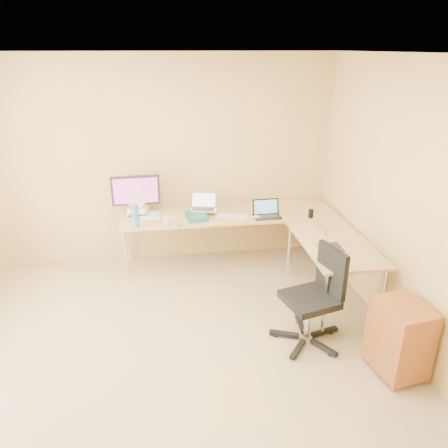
{
  "coord_description": "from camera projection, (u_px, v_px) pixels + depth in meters",
  "views": [
    {
      "loc": [
        -0.06,
        -3.06,
        2.64
      ],
      "look_at": [
        0.55,
        1.1,
        0.9
      ],
      "focal_mm": 34.31,
      "sensor_mm": 36.0,
      "label": 1
    }
  ],
  "objects": [
    {
      "name": "floor",
      "position": [
        181.0,
        367.0,
        3.81
      ],
      "size": [
        4.5,
        4.5,
        0.0
      ],
      "primitive_type": "plane",
      "color": "tan",
      "rests_on": "ground"
    },
    {
      "name": "ceiling",
      "position": [
        166.0,
        54.0,
        2.82
      ],
      "size": [
        4.5,
        4.5,
        0.0
      ],
      "primitive_type": "plane",
      "rotation": [
        3.14,
        0.0,
        0.0
      ],
      "color": "white",
      "rests_on": "ground"
    },
    {
      "name": "wall_back",
      "position": [
        168.0,
        162.0,
        5.37
      ],
      "size": [
        4.5,
        0.0,
        4.5
      ],
      "primitive_type": "plane",
      "rotation": [
        1.57,
        0.0,
        0.0
      ],
      "color": "#D5B478",
      "rests_on": "ground"
    },
    {
      "name": "wall_right",
      "position": [
        425.0,
        219.0,
        3.59
      ],
      "size": [
        0.0,
        4.5,
        4.5
      ],
      "primitive_type": "plane",
      "rotation": [
        1.57,
        0.0,
        -1.57
      ],
      "color": "#D5B478",
      "rests_on": "ground"
    },
    {
      "name": "desk_main",
      "position": [
        229.0,
        240.0,
        5.46
      ],
      "size": [
        2.65,
        0.7,
        0.73
      ],
      "primitive_type": "cube",
      "color": "tan",
      "rests_on": "ground"
    },
    {
      "name": "desk_return",
      "position": [
        331.0,
        272.0,
        4.68
      ],
      "size": [
        0.7,
        1.3,
        0.73
      ],
      "primitive_type": "cube",
      "color": "tan",
      "rests_on": "ground"
    },
    {
      "name": "monitor",
      "position": [
        136.0,
        195.0,
        5.18
      ],
      "size": [
        0.59,
        0.21,
        0.5
      ],
      "primitive_type": "cube",
      "rotation": [
        0.0,
        0.0,
        0.04
      ],
      "color": "#272323",
      "rests_on": "desk_main"
    },
    {
      "name": "book_stack",
      "position": [
        196.0,
        216.0,
        5.15
      ],
      "size": [
        0.27,
        0.34,
        0.05
      ],
      "primitive_type": "cube",
      "rotation": [
        0.0,
        0.0,
        0.15
      ],
      "color": "#206753",
      "rests_on": "desk_main"
    },
    {
      "name": "laptop_center",
      "position": [
        203.0,
        202.0,
        5.23
      ],
      "size": [
        0.36,
        0.3,
        0.21
      ],
      "primitive_type": "cube",
      "rotation": [
        0.0,
        0.0,
        -0.2
      ],
      "color": "#B7B7B7",
      "rests_on": "desk_main"
    },
    {
      "name": "laptop_black",
      "position": [
        267.0,
        209.0,
        5.16
      ],
      "size": [
        0.34,
        0.25,
        0.21
      ],
      "primitive_type": "cube",
      "rotation": [
        0.0,
        0.0,
        0.04
      ],
      "color": "black",
      "rests_on": "desk_main"
    },
    {
      "name": "keyboard",
      "position": [
        232.0,
        216.0,
        5.2
      ],
      "size": [
        0.39,
        0.25,
        0.02
      ],
      "primitive_type": "cube",
      "rotation": [
        0.0,
        0.0,
        -0.4
      ],
      "color": "silver",
      "rests_on": "desk_main"
    },
    {
      "name": "mouse",
      "position": [
        256.0,
        217.0,
        5.16
      ],
      "size": [
        0.1,
        0.08,
        0.03
      ],
      "primitive_type": "ellipsoid",
      "rotation": [
        0.0,
        0.0,
        -0.3
      ],
      "color": "white",
      "rests_on": "desk_main"
    },
    {
      "name": "mug",
      "position": [
        167.0,
        222.0,
        4.95
      ],
      "size": [
        0.1,
        0.1,
        0.08
      ],
      "primitive_type": "imported",
      "rotation": [
        0.0,
        0.0,
        0.19
      ],
      "color": "silver",
      "rests_on": "desk_main"
    },
    {
      "name": "cd_stack",
      "position": [
        177.0,
        224.0,
        4.95
      ],
      "size": [
        0.15,
        0.15,
        0.03
      ],
      "primitive_type": "cylinder",
      "rotation": [
        0.0,
        0.0,
        -0.17
      ],
      "color": "white",
      "rests_on": "desk_main"
    },
    {
      "name": "water_bottle",
      "position": [
        135.0,
        216.0,
        4.84
      ],
      "size": [
        0.09,
        0.09,
        0.28
      ],
      "primitive_type": "cylinder",
      "rotation": [
        0.0,
        0.0,
        0.07
      ],
      "color": "#4584B9",
      "rests_on": "desk_main"
    },
    {
      "name": "papers",
      "position": [
        151.0,
        215.0,
        5.24
      ],
      "size": [
        0.21,
        0.3,
        0.01
      ],
      "primitive_type": "cube",
      "rotation": [
        0.0,
        0.0,
        0.01
      ],
      "color": "silver",
      "rests_on": "desk_main"
    },
    {
      "name": "white_box",
      "position": [
        138.0,
        210.0,
        5.3
      ],
      "size": [
        0.26,
        0.21,
        0.08
      ],
      "primitive_type": "cube",
      "rotation": [
        0.0,
        0.0,
        -0.19
      ],
      "color": "white",
      "rests_on": "desk_main"
    },
    {
      "name": "desk_fan",
      "position": [
        137.0,
        203.0,
        5.24
      ],
      "size": [
        0.25,
        0.25,
        0.29
      ],
      "primitive_type": "cylinder",
      "rotation": [
        0.0,
        0.0,
        0.14
      ],
      "color": "white",
      "rests_on": "desk_main"
    },
    {
      "name": "black_cup",
      "position": [
        311.0,
        214.0,
        5.15
      ],
      "size": [
        0.08,
        0.08,
        0.11
      ],
      "primitive_type": "cylinder",
      "rotation": [
        0.0,
        0.0,
        0.34
      ],
      "color": "black",
      "rests_on": "desk_main"
    },
    {
      "name": "laptop_return",
      "position": [
        333.0,
        239.0,
        4.33
      ],
      "size": [
        0.35,
        0.27,
        0.23
      ],
      "primitive_type": "cube",
      "rotation": [
        0.0,
        0.0,
        1.57
      ],
      "color": "silver",
      "rests_on": "desk_return"
    },
    {
      "name": "office_chair",
      "position": [
        310.0,
        296.0,
        3.97
      ],
      "size": [
        0.71,
        0.71,
        0.96
      ],
      "primitive_type": "cube",
      "rotation": [
        0.0,
        0.0,
        0.26
      ],
      "color": "black",
      "rests_on": "ground"
    },
    {
      "name": "cabinet",
      "position": [
        400.0,
        338.0,
        3.63
      ],
      "size": [
        0.44,
        0.51,
        0.63
      ],
      "primitive_type": "cube",
      "rotation": [
        0.0,
        0.0,
        0.16
      ],
      "color": "brown",
      "rests_on": "ground"
    }
  ]
}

